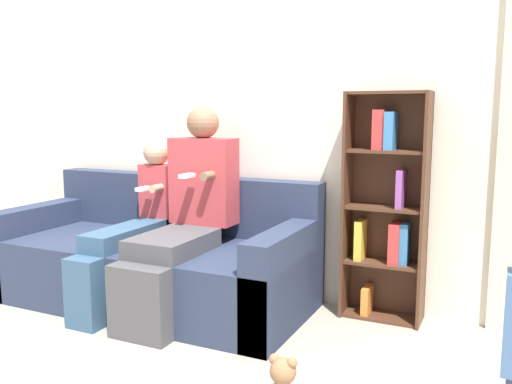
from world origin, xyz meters
TOP-DOWN VIEW (x-y plane):
  - ground_plane at (0.00, 0.00)m, footprint 14.00×14.00m
  - back_wall at (0.00, 1.03)m, footprint 10.00×0.06m
  - couch at (-0.33, 0.54)m, footprint 2.03×0.90m
  - adult_seated at (-0.04, 0.47)m, footprint 0.42×0.85m
  - child_seated at (-0.42, 0.42)m, footprint 0.24×0.88m
  - bookshelf at (1.08, 0.91)m, footprint 0.47×0.22m

SIDE VIEW (x-z plane):
  - ground_plane at x=0.00m, z-range 0.00..0.00m
  - couch at x=-0.33m, z-range -0.13..0.66m
  - child_seated at x=-0.42m, z-range 0.00..1.06m
  - adult_seated at x=-0.04m, z-range 0.01..1.27m
  - bookshelf at x=1.08m, z-range 0.01..1.35m
  - back_wall at x=0.00m, z-range 0.00..2.55m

